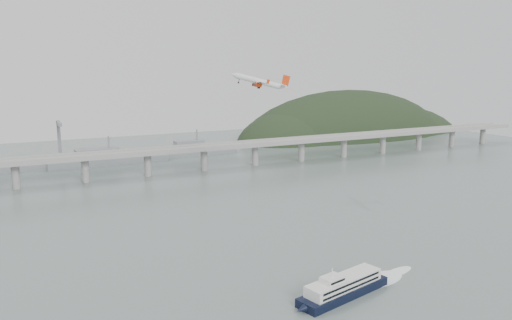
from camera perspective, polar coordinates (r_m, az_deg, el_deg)
ground at (r=260.55m, az=5.41°, el=-9.86°), size 900.00×900.00×0.00m
bridge at (r=433.11m, az=-8.61°, el=0.83°), size 800.00×22.00×23.90m
headland at (r=688.48m, az=11.26°, el=1.31°), size 365.00×155.00×156.00m
ferry at (r=210.36m, az=9.97°, el=-14.10°), size 71.78×25.05×13.72m
airliner at (r=329.94m, az=0.47°, el=8.93°), size 38.93×36.08×12.87m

